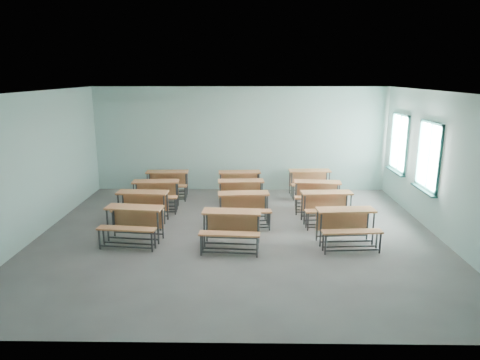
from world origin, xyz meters
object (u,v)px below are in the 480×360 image
object	(u,v)px
desk_unit_r0c0	(133,219)
desk_unit_r0c2	(347,222)
desk_unit_r1c0	(142,203)
desk_unit_r2c1	(241,190)
desk_unit_r1c2	(327,203)
desk_unit_r2c0	(156,191)
desk_unit_r3c0	(167,180)
desk_unit_r1c1	(244,204)
desk_unit_r3c1	(240,181)
desk_unit_r2c2	(318,191)
desk_unit_r0c1	(231,224)
desk_unit_r3c2	(310,179)

from	to	relation	value
desk_unit_r0c0	desk_unit_r0c2	world-z (taller)	same
desk_unit_r1c0	desk_unit_r2c1	distance (m)	2.69
desk_unit_r1c2	desk_unit_r2c1	bearing A→B (deg)	147.44
desk_unit_r0c0	desk_unit_r2c1	bearing A→B (deg)	52.78
desk_unit_r2c0	desk_unit_r3c0	bearing A→B (deg)	81.97
desk_unit_r1c1	desk_unit_r3c1	bearing A→B (deg)	88.00
desk_unit_r1c1	desk_unit_r2c2	world-z (taller)	same
desk_unit_r1c2	desk_unit_r3c1	size ratio (longest dim) A/B	1.00
desk_unit_r0c1	desk_unit_r3c0	size ratio (longest dim) A/B	1.01
desk_unit_r1c0	desk_unit_r3c1	bearing A→B (deg)	47.03
desk_unit_r0c0	desk_unit_r1c1	bearing A→B (deg)	32.66
desk_unit_r0c1	desk_unit_r2c1	world-z (taller)	same
desk_unit_r2c2	desk_unit_r3c2	size ratio (longest dim) A/B	1.01
desk_unit_r1c0	desk_unit_r3c2	xyz separation A→B (m)	(4.46, 2.49, 0.00)
desk_unit_r0c1	desk_unit_r1c0	xyz separation A→B (m)	(-2.24, 1.48, 0.00)
desk_unit_r0c0	desk_unit_r3c1	distance (m)	4.15
desk_unit_r1c2	desk_unit_r0c2	bearing A→B (deg)	-87.37
desk_unit_r2c0	desk_unit_r2c2	bearing A→B (deg)	-3.28
desk_unit_r1c2	desk_unit_r0c0	bearing A→B (deg)	-168.12
desk_unit_r2c1	desk_unit_r0c2	bearing A→B (deg)	-52.43
desk_unit_r1c0	desk_unit_r2c2	distance (m)	4.59
desk_unit_r1c0	desk_unit_r2c2	world-z (taller)	same
desk_unit_r0c1	desk_unit_r3c0	world-z (taller)	same
desk_unit_r3c0	desk_unit_r3c2	xyz separation A→B (m)	(4.25, 0.21, 0.00)
desk_unit_r3c1	desk_unit_r1c1	bearing A→B (deg)	-90.84
desk_unit_r0c0	desk_unit_r1c2	world-z (taller)	same
desk_unit_r2c2	desk_unit_r3c2	distance (m)	1.39
desk_unit_r2c0	desk_unit_r1c2	bearing A→B (deg)	-16.77
desk_unit_r0c2	desk_unit_r3c1	xyz separation A→B (m)	(-2.33, 3.58, 0.00)
desk_unit_r3c0	desk_unit_r3c2	distance (m)	4.25
desk_unit_r0c0	desk_unit_r0c2	distance (m)	4.57
desk_unit_r1c0	desk_unit_r3c0	world-z (taller)	same
desk_unit_r1c0	desk_unit_r2c0	xyz separation A→B (m)	(0.11, 1.09, 0.00)
desk_unit_r3c0	desk_unit_r3c1	world-z (taller)	same
desk_unit_r2c0	desk_unit_r0c2	bearing A→B (deg)	-31.19
desk_unit_r0c0	desk_unit_r2c0	xyz separation A→B (m)	(0.00, 2.32, 0.00)
desk_unit_r1c0	desk_unit_r2c1	size ratio (longest dim) A/B	0.99
desk_unit_r2c0	desk_unit_r3c0	size ratio (longest dim) A/B	1.01
desk_unit_r2c1	desk_unit_r3c2	xyz separation A→B (m)	(2.04, 1.30, 0.00)
desk_unit_r0c0	desk_unit_r3c2	size ratio (longest dim) A/B	1.03
desk_unit_r0c2	desk_unit_r2c0	distance (m)	5.17
desk_unit_r0c1	desk_unit_r1c2	xyz separation A→B (m)	(2.28, 1.52, 0.00)
desk_unit_r1c0	desk_unit_r1c1	bearing A→B (deg)	1.89
desk_unit_r0c0	desk_unit_r0c2	xyz separation A→B (m)	(4.57, -0.10, 0.00)
desk_unit_r2c0	desk_unit_r1c0	bearing A→B (deg)	-99.20
desk_unit_r0c1	desk_unit_r3c0	bearing A→B (deg)	122.28
desk_unit_r0c2	desk_unit_r1c2	world-z (taller)	same
desk_unit_r2c0	desk_unit_r2c2	size ratio (longest dim) A/B	0.99
desk_unit_r3c0	desk_unit_r0c0	bearing A→B (deg)	-94.27
desk_unit_r1c1	desk_unit_r0c2	bearing A→B (deg)	-35.37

